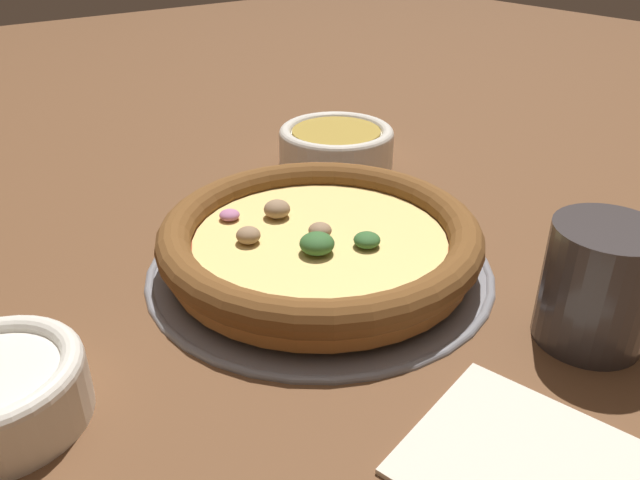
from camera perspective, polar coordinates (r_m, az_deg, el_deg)
name	(u,v)px	position (r m, az deg, el deg)	size (l,w,h in m)	color
ground_plane	(320,268)	(0.59, 0.00, -2.56)	(3.00, 3.00, 0.00)	brown
pizza_tray	(320,264)	(0.58, 0.00, -2.23)	(0.32, 0.32, 0.01)	gray
pizza	(320,239)	(0.57, -0.02, 0.06)	(0.29, 0.29, 0.04)	#A86B33
bowl_near	(336,144)	(0.81, 1.49, 8.74)	(0.15, 0.15, 0.05)	silver
drinking_cup	(598,285)	(0.52, 24.05, -3.78)	(0.08, 0.08, 0.10)	#383333
napkin	(521,459)	(0.42, 17.90, -18.50)	(0.15, 0.15, 0.01)	beige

